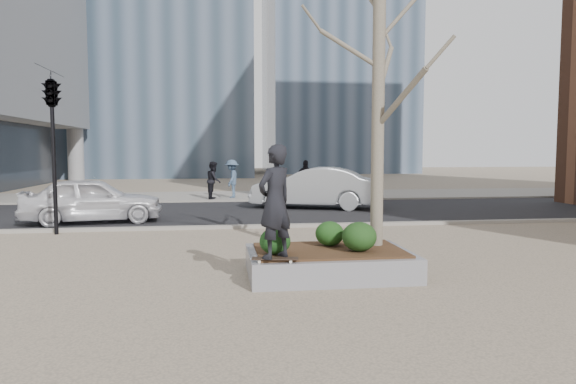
{
  "coord_description": "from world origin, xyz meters",
  "views": [
    {
      "loc": [
        -1.02,
        -9.22,
        2.31
      ],
      "look_at": [
        0.5,
        2.0,
        1.4
      ],
      "focal_mm": 32.0,
      "sensor_mm": 36.0,
      "label": 1
    }
  ],
  "objects": [
    {
      "name": "ground",
      "position": [
        0.0,
        0.0,
        0.0
      ],
      "size": [
        120.0,
        120.0,
        0.0
      ],
      "primitive_type": "plane",
      "color": "gray",
      "rests_on": "ground"
    },
    {
      "name": "street",
      "position": [
        0.0,
        10.0,
        0.01
      ],
      "size": [
        60.0,
        8.0,
        0.02
      ],
      "primitive_type": "cube",
      "color": "black",
      "rests_on": "ground"
    },
    {
      "name": "far_sidewalk",
      "position": [
        0.0,
        17.0,
        0.01
      ],
      "size": [
        60.0,
        6.0,
        0.02
      ],
      "primitive_type": "cube",
      "color": "gray",
      "rests_on": "ground"
    },
    {
      "name": "planter",
      "position": [
        1.0,
        0.0,
        0.23
      ],
      "size": [
        3.0,
        2.0,
        0.45
      ],
      "primitive_type": "cube",
      "color": "gray",
      "rests_on": "ground"
    },
    {
      "name": "planter_mulch",
      "position": [
        1.0,
        0.0,
        0.47
      ],
      "size": [
        2.7,
        1.7,
        0.04
      ],
      "primitive_type": "cube",
      "color": "#382314",
      "rests_on": "planter"
    },
    {
      "name": "sycamore_tree",
      "position": [
        2.0,
        0.3,
        3.79
      ],
      "size": [
        2.8,
        2.8,
        6.6
      ],
      "primitive_type": null,
      "color": "gray",
      "rests_on": "planter_mulch"
    },
    {
      "name": "shrub_left",
      "position": [
        -0.05,
        -0.35,
        0.72
      ],
      "size": [
        0.55,
        0.55,
        0.47
      ],
      "primitive_type": "ellipsoid",
      "color": "#103514",
      "rests_on": "planter_mulch"
    },
    {
      "name": "shrub_middle",
      "position": [
        1.08,
        0.32,
        0.73
      ],
      "size": [
        0.55,
        0.55,
        0.47
      ],
      "primitive_type": "ellipsoid",
      "color": "#133B12",
      "rests_on": "planter_mulch"
    },
    {
      "name": "shrub_right",
      "position": [
        1.5,
        -0.28,
        0.76
      ],
      "size": [
        0.63,
        0.63,
        0.54
      ],
      "primitive_type": "ellipsoid",
      "color": "#113715",
      "rests_on": "planter_mulch"
    },
    {
      "name": "skateboard",
      "position": [
        -0.1,
        -0.82,
        0.49
      ],
      "size": [
        0.8,
        0.3,
        0.08
      ],
      "primitive_type": null,
      "rotation": [
        0.0,
        0.0,
        -0.13
      ],
      "color": "black",
      "rests_on": "planter"
    },
    {
      "name": "skateboarder",
      "position": [
        -0.1,
        -0.82,
        1.47
      ],
      "size": [
        0.82,
        0.78,
        1.89
      ],
      "primitive_type": "imported",
      "rotation": [
        0.0,
        0.0,
        3.81
      ],
      "color": "black",
      "rests_on": "skateboard"
    },
    {
      "name": "police_car",
      "position": [
        -5.02,
        7.77,
        0.75
      ],
      "size": [
        4.51,
        2.4,
        1.46
      ],
      "primitive_type": "imported",
      "rotation": [
        0.0,
        0.0,
        1.73
      ],
      "color": "white",
      "rests_on": "street"
    },
    {
      "name": "car_silver",
      "position": [
        2.73,
        10.91,
        0.84
      ],
      "size": [
        5.26,
        3.31,
        1.64
      ],
      "primitive_type": "imported",
      "rotation": [
        0.0,
        0.0,
        4.37
      ],
      "color": "#A4A8AC",
      "rests_on": "street"
    },
    {
      "name": "pedestrian_a",
      "position": [
        -1.25,
        15.39,
        0.91
      ],
      "size": [
        0.78,
        0.94,
        1.78
      ],
      "primitive_type": "imported",
      "rotation": [
        0.0,
        0.0,
        1.44
      ],
      "color": "black",
      "rests_on": "far_sidewalk"
    },
    {
      "name": "pedestrian_b",
      "position": [
        -0.38,
        15.91,
        0.95
      ],
      "size": [
        0.9,
        1.3,
        1.86
      ],
      "primitive_type": "imported",
      "rotation": [
        0.0,
        0.0,
        4.53
      ],
      "color": "#3E5571",
      "rests_on": "far_sidewalk"
    },
    {
      "name": "pedestrian_c",
      "position": [
        3.3,
        15.99,
        0.94
      ],
      "size": [
        1.16,
        0.79,
        1.82
      ],
      "primitive_type": "imported",
      "rotation": [
        0.0,
        0.0,
        2.78
      ],
      "color": "black",
      "rests_on": "far_sidewalk"
    },
    {
      "name": "traffic_light_near",
      "position": [
        -5.5,
        5.6,
        2.25
      ],
      "size": [
        0.6,
        2.48,
        4.5
      ],
      "primitive_type": null,
      "color": "black",
      "rests_on": "ground"
    },
    {
      "name": "traffic_light_far",
      "position": [
        6.5,
        14.6,
        2.25
      ],
      "size": [
        0.6,
        2.48,
        4.5
      ],
      "primitive_type": null,
      "color": "black",
      "rests_on": "ground"
    }
  ]
}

